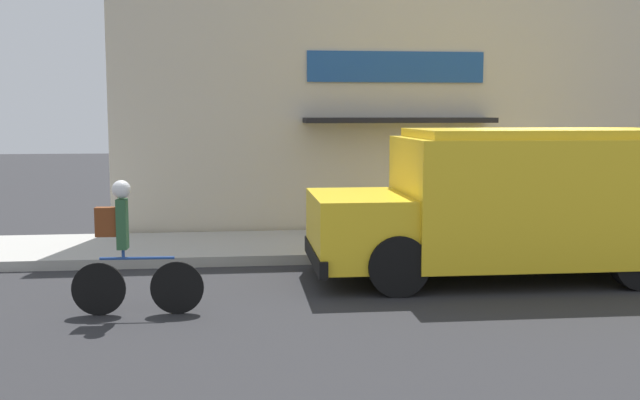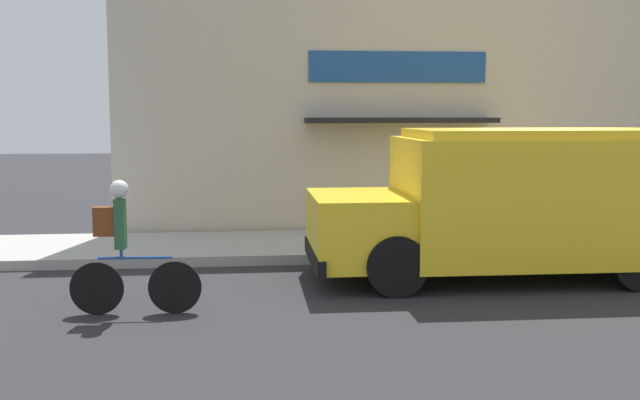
{
  "view_description": "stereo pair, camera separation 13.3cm",
  "coord_description": "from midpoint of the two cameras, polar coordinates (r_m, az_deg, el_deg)",
  "views": [
    {
      "loc": [
        -5.08,
        -12.06,
        2.5
      ],
      "look_at": [
        -3.68,
        -0.2,
        1.1
      ],
      "focal_mm": 42.0,
      "sensor_mm": 36.0,
      "label": 1
    },
    {
      "loc": [
        -4.95,
        -12.08,
        2.5
      ],
      "look_at": [
        -3.68,
        -0.2,
        1.1
      ],
      "focal_mm": 42.0,
      "sensor_mm": 36.0,
      "label": 2
    }
  ],
  "objects": [
    {
      "name": "ground_plane",
      "position": [
        13.31,
        15.57,
        -4.39
      ],
      "size": [
        70.0,
        70.0,
        0.0
      ],
      "primitive_type": "plane",
      "color": "#2B2B2D"
    },
    {
      "name": "sidewalk",
      "position": [
        14.5,
        13.62,
        -3.1
      ],
      "size": [
        28.0,
        2.63,
        0.17
      ],
      "color": "#ADAAA3",
      "rests_on": "ground_plane"
    },
    {
      "name": "trash_bin",
      "position": [
        14.16,
        6.91,
        -1.27
      ],
      "size": [
        0.46,
        0.46,
        0.76
      ],
      "color": "#38383D",
      "rests_on": "sidewalk"
    },
    {
      "name": "cyclist",
      "position": [
        9.54,
        -14.88,
        -3.62
      ],
      "size": [
        1.62,
        0.23,
        1.68
      ],
      "rotation": [
        0.0,
        0.0,
        -0.04
      ],
      "color": "black",
      "rests_on": "ground_plane"
    },
    {
      "name": "storefront",
      "position": [
        15.7,
        11.85,
        8.29
      ],
      "size": [
        14.87,
        0.93,
        5.97
      ],
      "color": "beige",
      "rests_on": "ground_plane"
    },
    {
      "name": "school_bus",
      "position": [
        11.65,
        14.48,
        -0.06
      ],
      "size": [
        5.67,
        2.73,
        2.25
      ],
      "rotation": [
        0.0,
        0.0,
        -0.01
      ],
      "color": "yellow",
      "rests_on": "ground_plane"
    }
  ]
}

